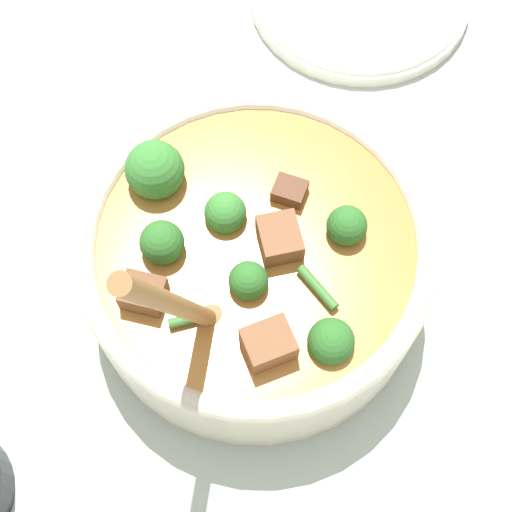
# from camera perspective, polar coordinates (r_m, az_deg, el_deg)

# --- Properties ---
(ground_plane) EXTENTS (4.00, 4.00, 0.00)m
(ground_plane) POSITION_cam_1_polar(r_m,az_deg,el_deg) (0.58, -0.00, -2.25)
(ground_plane) COLOR #ADBCAD
(stew_bowl) EXTENTS (0.26, 0.26, 0.25)m
(stew_bowl) POSITION_cam_1_polar(r_m,az_deg,el_deg) (0.54, -0.09, -0.21)
(stew_bowl) COLOR beige
(stew_bowl) RESTS_ON ground_plane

